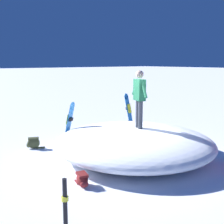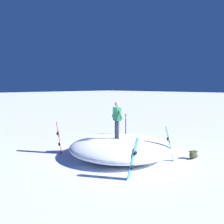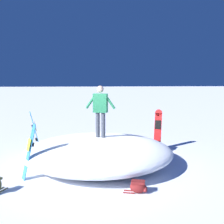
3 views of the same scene
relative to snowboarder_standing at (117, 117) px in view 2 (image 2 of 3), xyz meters
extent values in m
plane|color=white|center=(-0.32, -0.04, -1.96)|extent=(240.00, 240.00, 0.00)
ellipsoid|color=white|center=(-0.13, 0.09, -1.50)|extent=(5.42, 5.54, 0.92)
cylinder|color=#333842|center=(0.03, 0.09, -0.61)|extent=(0.14, 0.14, 0.87)
cylinder|color=#333842|center=(-0.03, -0.09, -0.61)|extent=(0.14, 0.14, 0.87)
cube|color=#195638|center=(0.00, 0.00, 0.15)|extent=(0.37, 0.53, 0.65)
sphere|color=beige|center=(0.00, 0.00, 0.63)|extent=(0.24, 0.24, 0.24)
cylinder|color=#195638|center=(0.12, 0.31, 0.21)|extent=(0.22, 0.41, 0.53)
cylinder|color=#195638|center=(-0.12, -0.31, 0.21)|extent=(0.22, 0.41, 0.53)
cube|color=#2672BF|center=(-1.25, 2.20, -1.21)|extent=(0.40, 0.46, 1.50)
cylinder|color=#2672BF|center=(-1.16, 2.04, -0.47)|extent=(0.27, 0.19, 0.26)
cube|color=yellow|center=(-1.24, 2.19, -0.94)|extent=(0.24, 0.18, 0.36)
cube|color=black|center=(-1.20, 2.10, -0.94)|extent=(0.21, 0.17, 0.12)
cube|color=black|center=(-1.26, 2.22, -1.48)|extent=(0.21, 0.17, 0.12)
cube|color=#2672BF|center=(1.87, 2.52, -1.20)|extent=(0.36, 0.43, 1.52)
cylinder|color=#2672BF|center=(1.82, 2.69, -0.44)|extent=(0.28, 0.15, 0.27)
cube|color=yellow|center=(1.87, 2.53, -0.93)|extent=(0.24, 0.15, 0.37)
cube|color=black|center=(1.84, 2.62, -0.93)|extent=(0.21, 0.14, 0.12)
cube|color=black|center=(1.88, 2.50, -1.47)|extent=(0.21, 0.14, 0.12)
cube|color=red|center=(1.64, -2.51, -1.19)|extent=(0.34, 0.37, 1.54)
cylinder|color=red|center=(1.73, -2.57, -0.43)|extent=(0.19, 0.29, 0.30)
cube|color=black|center=(1.65, -2.52, -0.92)|extent=(0.17, 0.25, 0.37)
cube|color=black|center=(1.71, -2.55, -0.92)|extent=(0.17, 0.21, 0.12)
cube|color=black|center=(1.65, -2.52, -1.47)|extent=(0.17, 0.21, 0.12)
ellipsoid|color=maroon|center=(-2.62, -0.78, -1.80)|extent=(0.38, 0.47, 0.31)
ellipsoid|color=maroon|center=(-2.67, -0.96, -1.85)|extent=(0.23, 0.17, 0.15)
cube|color=maroon|center=(-2.62, -0.78, -1.67)|extent=(0.32, 0.40, 0.06)
cylinder|color=maroon|center=(-2.48, -0.59, -1.95)|extent=(0.11, 0.29, 0.04)
cylinder|color=maroon|center=(-2.63, -0.54, -1.95)|extent=(0.11, 0.29, 0.04)
ellipsoid|color=#383D23|center=(-2.25, 2.87, -1.77)|extent=(0.47, 0.39, 0.39)
ellipsoid|color=#4B5131|center=(-2.42, 2.95, -1.82)|extent=(0.18, 0.21, 0.19)
cube|color=#383D23|center=(-2.25, 2.87, -1.60)|extent=(0.40, 0.33, 0.06)
cylinder|color=#383D23|center=(-2.07, 2.71, -1.95)|extent=(0.28, 0.16, 0.04)
cylinder|color=#383D23|center=(-2.02, 2.82, -1.95)|extent=(0.28, 0.16, 0.04)
cylinder|color=black|center=(-4.50, -3.34, -1.21)|extent=(0.06, 0.06, 1.50)
cylinder|color=yellow|center=(-4.50, -3.34, -0.73)|extent=(0.10, 0.10, 0.06)
camera|label=1|loc=(-6.22, -6.49, 1.02)|focal=47.17mm
camera|label=2|loc=(8.86, 8.24, 1.52)|focal=40.48mm
camera|label=3|loc=(-9.09, 0.61, 0.92)|focal=42.79mm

